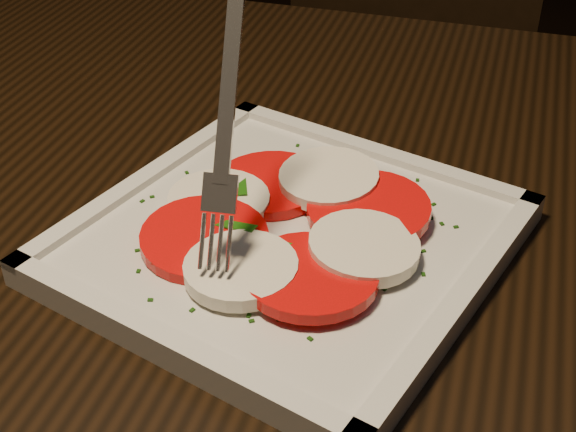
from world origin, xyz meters
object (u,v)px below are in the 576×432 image
(table, at_px, (218,279))
(plate, at_px, (288,242))
(chair, at_px, (394,73))
(fork, at_px, (232,101))

(table, xyz_separation_m, plate, (0.08, -0.07, 0.11))
(chair, xyz_separation_m, fork, (-0.06, -0.78, 0.34))
(plate, distance_m, fork, 0.12)
(chair, bearing_deg, fork, -85.90)
(plate, height_order, fork, fork)
(table, distance_m, plate, 0.15)
(plate, relative_size, fork, 1.61)
(table, height_order, plate, plate)
(table, relative_size, plate, 4.62)
(table, xyz_separation_m, fork, (0.04, -0.08, 0.22))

